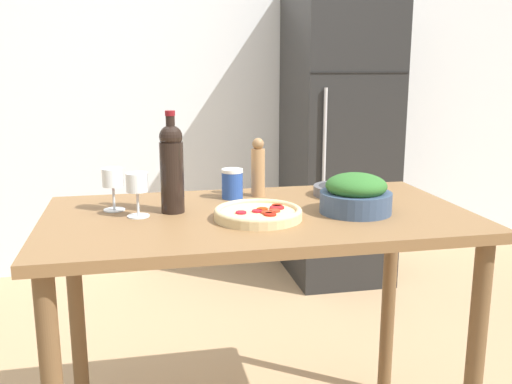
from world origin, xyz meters
The scene contains 11 objects.
wall_back centered at (0.00, 2.12, 1.30)m, with size 6.40×0.09×2.60m.
refrigerator centered at (0.89, 1.72, 0.92)m, with size 0.60×0.71×1.85m.
prep_counter centered at (0.00, 0.00, 0.78)m, with size 1.35×0.74×0.91m.
wine_bottle centered at (-0.27, 0.06, 1.06)m, with size 0.07×0.07×0.33m.
wine_glass_near centered at (-0.38, 0.03, 1.01)m, with size 0.07×0.07×0.14m.
wine_glass_far centered at (-0.45, 0.13, 1.01)m, with size 0.07×0.07×0.14m.
pepper_mill centered at (0.05, 0.23, 1.01)m, with size 0.05×0.05×0.21m.
salad_bowl centered at (0.31, -0.06, 0.97)m, with size 0.23×0.23×0.13m.
homemade_pizza centered at (-0.02, -0.07, 0.93)m, with size 0.27×0.27×0.03m.
salt_canister centered at (-0.05, 0.22, 0.96)m, with size 0.08×0.08×0.11m.
cast_iron_skillet centered at (0.35, 0.18, 0.93)m, with size 0.20×0.31×0.04m.
Camera 1 is at (-0.37, -1.73, 1.38)m, focal length 40.00 mm.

